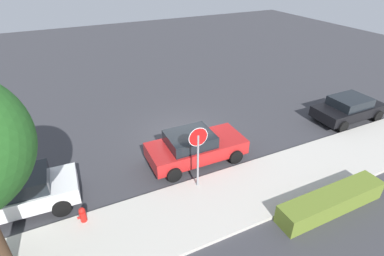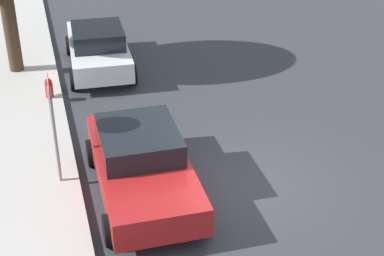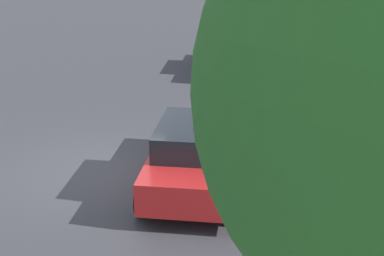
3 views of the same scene
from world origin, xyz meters
name	(u,v)px [view 3 (image 3 of 3)]	position (x,y,z in m)	size (l,w,h in m)	color
ground_plane	(101,172)	(0.00, 0.00, 0.00)	(60.00, 60.00, 0.00)	#38383D
sidewalk_curb	(337,181)	(0.00, 5.05, 0.07)	(32.00, 3.02, 0.14)	beige
stop_sign	(290,114)	(1.08, 3.94, 1.88)	(0.76, 0.08, 2.75)	gray
parked_car_red	(201,152)	(0.35, 2.24, 0.73)	(4.32, 2.14, 1.43)	red
parked_car_black	(236,51)	(-8.96, 2.48, 0.70)	(3.98, 1.99, 1.34)	black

